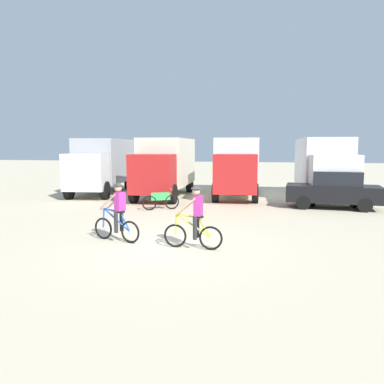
% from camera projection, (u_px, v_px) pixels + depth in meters
% --- Properties ---
extents(ground_plane, '(120.00, 120.00, 0.00)m').
position_uv_depth(ground_plane, '(168.00, 245.00, 10.94)').
color(ground_plane, beige).
extents(box_truck_grey_hauler, '(3.14, 6.98, 3.35)m').
position_uv_depth(box_truck_grey_hauler, '(102.00, 163.00, 22.98)').
color(box_truck_grey_hauler, '#9E9EA3').
rests_on(box_truck_grey_hauler, ground).
extents(box_truck_cream_rv, '(2.65, 6.84, 3.35)m').
position_uv_depth(box_truck_cream_rv, '(166.00, 164.00, 21.47)').
color(box_truck_cream_rv, beige).
rests_on(box_truck_cream_rv, ground).
extents(box_truck_avon_van, '(2.79, 6.88, 3.35)m').
position_uv_depth(box_truck_avon_van, '(237.00, 164.00, 21.74)').
color(box_truck_avon_van, white).
rests_on(box_truck_avon_van, ground).
extents(box_truck_white_box, '(2.70, 6.86, 3.35)m').
position_uv_depth(box_truck_white_box, '(324.00, 165.00, 20.45)').
color(box_truck_white_box, white).
rests_on(box_truck_white_box, ground).
extents(sedan_parked, '(4.33, 2.09, 1.76)m').
position_uv_depth(sedan_parked, '(334.00, 190.00, 17.44)').
color(sedan_parked, black).
rests_on(sedan_parked, ground).
extents(cyclist_orange_shirt, '(1.68, 0.66, 1.82)m').
position_uv_depth(cyclist_orange_shirt, '(118.00, 214.00, 11.32)').
color(cyclist_orange_shirt, black).
rests_on(cyclist_orange_shirt, ground).
extents(cyclist_cowboy_hat, '(1.73, 0.52, 1.82)m').
position_uv_depth(cyclist_cowboy_hat, '(195.00, 219.00, 10.49)').
color(cyclist_cowboy_hat, black).
rests_on(cyclist_cowboy_hat, ground).
extents(bicycle_spare, '(1.54, 0.90, 0.97)m').
position_uv_depth(bicycle_spare, '(161.00, 201.00, 17.06)').
color(bicycle_spare, black).
rests_on(bicycle_spare, ground).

